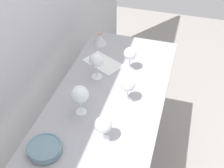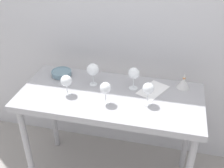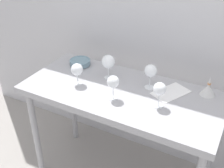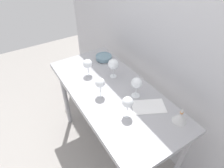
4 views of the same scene
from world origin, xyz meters
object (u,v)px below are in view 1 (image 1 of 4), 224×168
wine_glass_near_left (103,125)px  wine_glass_near_right (130,54)px  wine_glass_near_center (128,85)px  decanter_funnel (100,39)px  wine_glass_far_right (96,61)px  wine_glass_far_left (80,95)px  tasting_bowl (45,148)px  tasting_sheet_upper (103,63)px

wine_glass_near_left → wine_glass_near_right: 0.61m
wine_glass_near_center → decanter_funnel: bearing=32.4°
wine_glass_near_right → wine_glass_far_right: wine_glass_far_right is taller
wine_glass_far_left → wine_glass_near_right: bearing=-20.2°
wine_glass_near_center → tasting_bowl: wine_glass_near_center is taller
wine_glass_far_left → decanter_funnel: size_ratio=1.36×
wine_glass_near_right → tasting_bowl: size_ratio=1.01×
tasting_bowl → wine_glass_near_right: bearing=-17.6°
tasting_sheet_upper → tasting_bowl: (-0.78, 0.05, 0.03)m
wine_glass_near_center → tasting_sheet_upper: size_ratio=0.66×
wine_glass_near_right → tasting_sheet_upper: wine_glass_near_right is taller
wine_glass_far_right → decanter_funnel: wine_glass_far_right is taller
wine_glass_near_left → wine_glass_near_right: size_ratio=0.94×
wine_glass_far_right → wine_glass_near_left: bearing=-157.6°
wine_glass_near_center → tasting_sheet_upper: 0.42m
wine_glass_near_right → wine_glass_far_left: size_ratio=0.93×
wine_glass_far_left → decanter_funnel: 0.72m
wine_glass_near_left → wine_glass_near_center: bearing=-8.2°
wine_glass_near_right → decanter_funnel: size_ratio=1.26×
wine_glass_near_right → decanter_funnel: 0.39m
wine_glass_near_right → tasting_bowl: (-0.76, 0.24, -0.10)m
wine_glass_near_right → tasting_sheet_upper: 0.23m
wine_glass_near_left → decanter_funnel: 0.91m
tasting_bowl → decanter_funnel: size_ratio=1.24×
wine_glass_near_left → wine_glass_near_center: wine_glass_near_center is taller
wine_glass_near_right → wine_glass_far_left: bearing=159.8°
wine_glass_far_left → decanter_funnel: (0.70, 0.12, -0.09)m
wine_glass_near_left → tasting_sheet_upper: 0.67m
wine_glass_near_left → decanter_funnel: size_ratio=1.18×
decanter_funnel → wine_glass_far_right: bearing=-164.8°
wine_glass_far_left → wine_glass_far_right: 0.32m
decanter_funnel → wine_glass_near_left: bearing=-160.7°
wine_glass_near_left → tasting_sheet_upper: (0.63, 0.20, -0.11)m
wine_glass_near_center → decanter_funnel: size_ratio=1.24×
wine_glass_near_right → wine_glass_near_center: size_ratio=1.01×
tasting_sheet_upper → decanter_funnel: decanter_funnel is taller
wine_glass_near_left → wine_glass_far_left: bearing=49.8°
wine_glass_far_right → wine_glass_near_center: bearing=-124.0°
wine_glass_near_right → wine_glass_near_center: bearing=-168.7°
wine_glass_near_left → tasting_sheet_upper: bearing=18.0°
wine_glass_far_left → tasting_sheet_upper: wine_glass_far_left is taller
wine_glass_near_left → tasting_bowl: 0.31m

